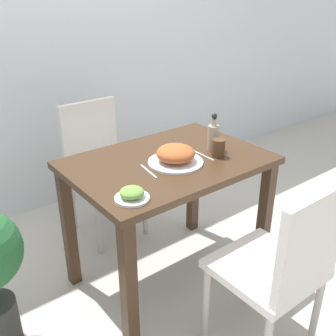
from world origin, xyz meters
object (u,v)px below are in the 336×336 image
(chair_near, at_px, (282,265))
(food_plate, at_px, (176,155))
(sauce_bottle, at_px, (213,136))
(chair_far, at_px, (99,162))
(side_plate, at_px, (132,194))
(drink_cup, at_px, (218,148))

(chair_near, bearing_deg, food_plate, -85.00)
(food_plate, height_order, sauce_bottle, sauce_bottle)
(chair_far, relative_size, food_plate, 3.20)
(chair_far, bearing_deg, side_plate, -110.12)
(food_plate, distance_m, drink_cup, 0.24)
(side_plate, distance_m, drink_cup, 0.62)
(chair_far, distance_m, side_plate, 1.05)
(chair_near, relative_size, chair_far, 1.00)
(chair_near, xyz_separation_m, food_plate, (-0.06, 0.65, 0.30))
(food_plate, bearing_deg, chair_near, -85.00)
(food_plate, relative_size, drink_cup, 2.97)
(chair_near, height_order, drink_cup, chair_near)
(food_plate, relative_size, side_plate, 1.88)
(chair_far, height_order, food_plate, chair_far)
(chair_far, distance_m, sauce_bottle, 0.89)
(chair_near, relative_size, sauce_bottle, 4.30)
(drink_cup, bearing_deg, food_plate, 163.54)
(chair_near, relative_size, food_plate, 3.20)
(chair_near, distance_m, food_plate, 0.72)
(chair_near, xyz_separation_m, drink_cup, (0.17, 0.58, 0.31))
(sauce_bottle, bearing_deg, food_plate, -177.41)
(chair_far, xyz_separation_m, sauce_bottle, (0.30, -0.77, 0.34))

